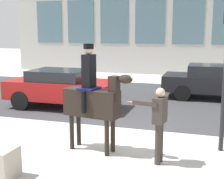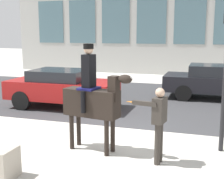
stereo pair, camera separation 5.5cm
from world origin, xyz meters
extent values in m
plane|color=beige|center=(0.00, 0.00, 0.00)|extent=(80.00, 80.00, 0.00)
cube|color=#38383A|center=(0.00, 4.75, 0.00)|extent=(22.69, 8.50, 0.01)
cube|color=slate|center=(-8.74, 12.83, 3.59)|extent=(2.00, 0.02, 3.01)
cube|color=slate|center=(-6.24, 12.83, 3.59)|extent=(2.00, 0.02, 3.01)
cube|color=slate|center=(-3.74, 12.83, 3.59)|extent=(2.00, 0.02, 3.01)
cube|color=slate|center=(-1.25, 12.83, 3.59)|extent=(2.00, 0.02, 3.01)
cube|color=slate|center=(1.25, 12.83, 3.59)|extent=(2.00, 0.02, 3.01)
cube|color=black|center=(0.02, -1.45, 1.18)|extent=(1.41, 0.67, 0.65)
cylinder|color=black|center=(0.52, -1.38, 0.43)|extent=(0.11, 0.11, 0.86)
cylinder|color=black|center=(0.47, -1.69, 0.43)|extent=(0.11, 0.11, 0.86)
cylinder|color=black|center=(-0.44, -1.22, 0.43)|extent=(0.11, 0.11, 0.86)
cylinder|color=black|center=(-0.49, -1.52, 0.43)|extent=(0.11, 0.11, 0.86)
cube|color=black|center=(0.60, -1.55, 1.57)|extent=(0.24, 0.27, 0.58)
cube|color=black|center=(0.48, -1.53, 1.59)|extent=(0.05, 0.08, 0.52)
ellipsoid|color=black|center=(0.88, -1.60, 1.81)|extent=(0.36, 0.25, 0.20)
cube|color=silver|center=(0.98, -1.62, 1.83)|extent=(0.13, 0.07, 0.08)
cylinder|color=black|center=(-0.69, -1.33, 1.08)|extent=(0.09, 0.09, 0.55)
cube|color=#14144C|center=(-0.05, -1.44, 1.53)|extent=(0.48, 0.54, 0.05)
cube|color=black|center=(-0.05, -1.44, 1.94)|extent=(0.27, 0.35, 0.77)
sphere|color=#D1A889|center=(-0.05, -1.44, 2.44)|extent=(0.22, 0.22, 0.22)
cylinder|color=black|center=(-0.05, -1.44, 2.52)|extent=(0.24, 0.24, 0.12)
cylinder|color=black|center=(0.00, -1.17, 1.25)|extent=(0.11, 0.11, 0.52)
cylinder|color=black|center=(-0.10, -1.71, 1.25)|extent=(0.11, 0.11, 0.52)
cylinder|color=#332D28|center=(1.67, -1.83, 0.46)|extent=(0.13, 0.13, 0.92)
cylinder|color=#332D28|center=(1.70, -1.67, 0.46)|extent=(0.13, 0.13, 0.92)
cube|color=#332D28|center=(1.69, -1.75, 1.20)|extent=(0.29, 0.43, 0.56)
sphere|color=#D1A889|center=(1.69, -1.75, 1.58)|extent=(0.20, 0.20, 0.20)
cube|color=#332D28|center=(1.38, -1.88, 1.35)|extent=(0.56, 0.18, 0.09)
cone|color=orange|center=(1.04, -1.82, 1.35)|extent=(0.18, 0.07, 0.04)
cube|color=maroon|center=(-2.65, 2.36, 0.70)|extent=(4.10, 1.85, 0.69)
cube|color=black|center=(-2.76, 2.36, 1.25)|extent=(2.05, 1.63, 0.40)
cylinder|color=black|center=(-1.38, 1.50, 0.36)|extent=(0.72, 0.22, 0.72)
cylinder|color=black|center=(-1.38, 3.21, 0.36)|extent=(0.72, 0.22, 0.72)
cylinder|color=black|center=(-3.93, 1.50, 0.36)|extent=(0.72, 0.22, 0.72)
cylinder|color=black|center=(-3.93, 3.21, 0.36)|extent=(0.72, 0.22, 0.72)
cube|color=black|center=(3.10, 5.74, 0.67)|extent=(4.67, 1.90, 0.67)
cube|color=black|center=(2.99, 5.74, 1.24)|extent=(2.34, 1.67, 0.46)
cylinder|color=black|center=(1.65, 4.87, 0.34)|extent=(0.68, 0.23, 0.68)
cylinder|color=black|center=(1.65, 6.62, 0.34)|extent=(0.68, 0.23, 0.68)
cylinder|color=black|center=(3.02, -0.55, 1.52)|extent=(0.11, 0.11, 3.03)
camera|label=1|loc=(2.62, -8.23, 2.83)|focal=50.00mm
camera|label=2|loc=(2.67, -8.21, 2.83)|focal=50.00mm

